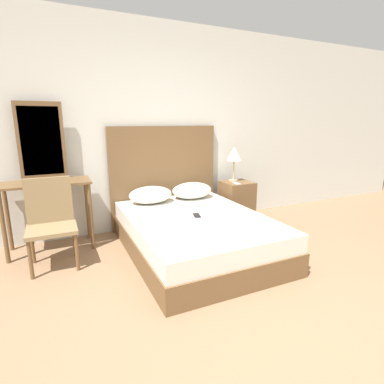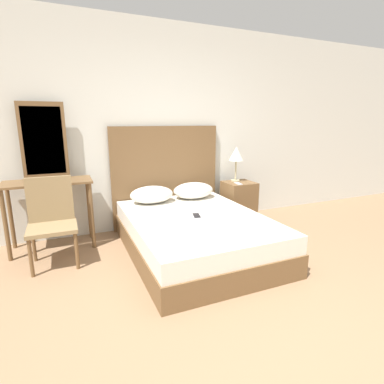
{
  "view_description": "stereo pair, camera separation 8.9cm",
  "coord_description": "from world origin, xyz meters",
  "px_view_note": "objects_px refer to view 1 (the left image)",
  "views": [
    {
      "loc": [
        -1.26,
        -1.3,
        1.45
      ],
      "look_at": [
        0.11,
        1.65,
        0.68
      ],
      "focal_mm": 28.0,
      "sensor_mm": 36.0,
      "label": 1
    },
    {
      "loc": [
        -1.18,
        -1.34,
        1.45
      ],
      "look_at": [
        0.11,
        1.65,
        0.68
      ],
      "focal_mm": 28.0,
      "sensor_mm": 36.0,
      "label": 2
    }
  ],
  "objects_px": {
    "vanity_desk": "(47,196)",
    "bed": "(196,234)",
    "phone_on_bed": "(197,215)",
    "chair": "(51,218)",
    "phone_on_nightstand": "(236,183)",
    "nightstand": "(237,202)",
    "table_lamp": "(234,155)"
  },
  "relations": [
    {
      "from": "phone_on_bed",
      "to": "table_lamp",
      "type": "xyz_separation_m",
      "value": [
        0.97,
        0.79,
        0.55
      ]
    },
    {
      "from": "vanity_desk",
      "to": "chair",
      "type": "bearing_deg",
      "value": -86.81
    },
    {
      "from": "phone_on_nightstand",
      "to": "chair",
      "type": "bearing_deg",
      "value": -174.3
    },
    {
      "from": "vanity_desk",
      "to": "phone_on_nightstand",
      "type": "bearing_deg",
      "value": -3.62
    },
    {
      "from": "nightstand",
      "to": "table_lamp",
      "type": "relative_size",
      "value": 1.2
    },
    {
      "from": "table_lamp",
      "to": "phone_on_nightstand",
      "type": "bearing_deg",
      "value": -108.79
    },
    {
      "from": "phone_on_bed",
      "to": "chair",
      "type": "xyz_separation_m",
      "value": [
        -1.46,
        0.37,
        0.06
      ]
    },
    {
      "from": "bed",
      "to": "vanity_desk",
      "type": "bearing_deg",
      "value": 152.88
    },
    {
      "from": "bed",
      "to": "phone_on_nightstand",
      "type": "distance_m",
      "value": 1.17
    },
    {
      "from": "phone_on_bed",
      "to": "nightstand",
      "type": "relative_size",
      "value": 0.27
    },
    {
      "from": "nightstand",
      "to": "phone_on_nightstand",
      "type": "distance_m",
      "value": 0.33
    },
    {
      "from": "phone_on_bed",
      "to": "table_lamp",
      "type": "height_order",
      "value": "table_lamp"
    },
    {
      "from": "bed",
      "to": "nightstand",
      "type": "xyz_separation_m",
      "value": [
        1.0,
        0.7,
        0.09
      ]
    },
    {
      "from": "phone_on_bed",
      "to": "chair",
      "type": "distance_m",
      "value": 1.51
    },
    {
      "from": "phone_on_bed",
      "to": "phone_on_nightstand",
      "type": "bearing_deg",
      "value": 33.8
    },
    {
      "from": "bed",
      "to": "vanity_desk",
      "type": "relative_size",
      "value": 2.08
    },
    {
      "from": "nightstand",
      "to": "phone_on_nightstand",
      "type": "height_order",
      "value": "phone_on_nightstand"
    },
    {
      "from": "chair",
      "to": "bed",
      "type": "bearing_deg",
      "value": -14.15
    },
    {
      "from": "vanity_desk",
      "to": "bed",
      "type": "bearing_deg",
      "value": -27.12
    },
    {
      "from": "nightstand",
      "to": "table_lamp",
      "type": "distance_m",
      "value": 0.69
    },
    {
      "from": "nightstand",
      "to": "vanity_desk",
      "type": "distance_m",
      "value": 2.5
    },
    {
      "from": "phone_on_nightstand",
      "to": "vanity_desk",
      "type": "relative_size",
      "value": 0.17
    },
    {
      "from": "nightstand",
      "to": "phone_on_bed",
      "type": "bearing_deg",
      "value": -144.47
    },
    {
      "from": "table_lamp",
      "to": "chair",
      "type": "bearing_deg",
      "value": -170.36
    },
    {
      "from": "table_lamp",
      "to": "chair",
      "type": "height_order",
      "value": "table_lamp"
    },
    {
      "from": "table_lamp",
      "to": "bed",
      "type": "bearing_deg",
      "value": -141.53
    },
    {
      "from": "phone_on_bed",
      "to": "vanity_desk",
      "type": "height_order",
      "value": "vanity_desk"
    },
    {
      "from": "phone_on_bed",
      "to": "chair",
      "type": "bearing_deg",
      "value": 165.68
    },
    {
      "from": "phone_on_nightstand",
      "to": "chair",
      "type": "relative_size",
      "value": 0.18
    },
    {
      "from": "bed",
      "to": "phone_on_bed",
      "type": "xyz_separation_m",
      "value": [
        0.01,
        -0.01,
        0.22
      ]
    },
    {
      "from": "chair",
      "to": "phone_on_nightstand",
      "type": "bearing_deg",
      "value": 5.7
    },
    {
      "from": "phone_on_bed",
      "to": "phone_on_nightstand",
      "type": "height_order",
      "value": "phone_on_nightstand"
    }
  ]
}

